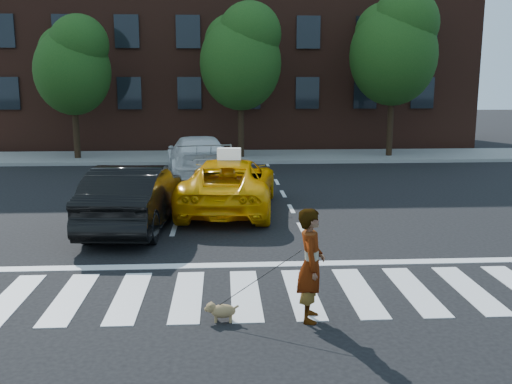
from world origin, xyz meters
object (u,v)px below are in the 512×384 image
taxi (229,184)px  woman (311,265)px  tree_left (73,62)px  tree_right (395,44)px  black_sedan (134,196)px  dog (221,310)px  tree_mid (241,53)px  white_suv (198,156)px

taxi → woman: 7.82m
tree_left → tree_right: tree_right is taller
black_sedan → woman: size_ratio=2.75×
dog → woman: bearing=4.0°
tree_left → dog: 19.70m
tree_left → tree_mid: tree_mid is taller
tree_left → taxi: bearing=-56.8°
tree_left → woman: size_ratio=3.66×
tree_mid → woman: tree_mid is taller
tree_right → black_sedan: bearing=-129.6°
woman → dog: size_ratio=3.30×
taxi → dog: taxi is taller
tree_mid → tree_left: bearing=180.0°
white_suv → dog: bearing=86.4°
woman → tree_right: bearing=-10.8°
tree_mid → dog: (-0.96, -18.09, -4.67)m
white_suv → dog: (0.89, -13.61, -0.61)m
tree_right → black_sedan: tree_right is taller
tree_mid → white_suv: tree_mid is taller
tree_mid → dog: size_ratio=13.18×
tree_left → tree_right: size_ratio=0.84×
tree_left → tree_right: (14.50, -0.00, 0.82)m
white_suv → taxi: bearing=93.5°
taxi → black_sedan: 3.07m
white_suv → woman: (2.28, -13.61, 0.10)m
taxi → tree_mid: bearing=-87.6°
tree_mid → taxi: size_ratio=1.33×
tree_left → woman: bearing=-66.3°
woman → tree_left: bearing=32.9°
tree_right → dog: 20.41m
white_suv → woman: size_ratio=3.05×
tree_left → tree_mid: 7.51m
black_sedan → dog: size_ratio=9.06×
tree_left → white_suv: size_ratio=1.20×
tree_left → black_sedan: tree_left is taller
tree_left → white_suv: tree_left is taller
black_sedan → white_suv: 7.87m
tree_mid → white_suv: (-1.85, -4.48, -4.07)m
dog → tree_right: bearing=70.3°
white_suv → woman: 13.80m
taxi → black_sedan: bearing=44.4°
tree_right → dog: size_ratio=14.30×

